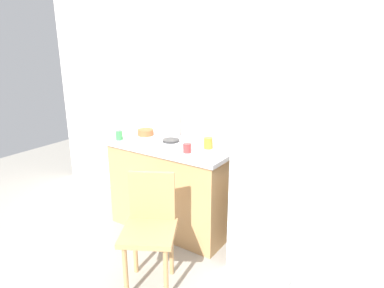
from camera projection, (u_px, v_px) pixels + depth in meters
The scene contains 12 objects.
ground_plane at pixel (164, 271), 2.85m from camera, with size 8.00×8.00×0.00m, color #9E998E.
back_wall at pixel (224, 109), 3.28m from camera, with size 4.80×0.10×2.44m, color white.
cabinet_base at pixel (174, 187), 3.43m from camera, with size 1.22×0.60×0.86m, color tan.
countertop at pixel (173, 145), 3.30m from camera, with size 1.26×0.64×0.04m, color #B7B7BC.
faucet at pixel (178, 124), 3.51m from camera, with size 0.02×0.02×0.25m, color #B7B7BC.
refrigerator at pixel (273, 200), 2.84m from camera, with size 0.54×0.60×1.14m, color silver.
chair at pixel (150, 225), 2.59m from camera, with size 0.54×0.54×0.89m.
terracotta_bowl at pixel (146, 132), 3.57m from camera, with size 0.17×0.17×0.06m, color #B25B33.
hotplate at pixel (171, 140), 3.35m from camera, with size 0.17×0.17×0.02m, color #2D2D2D.
cup_green at pixel (119, 135), 3.40m from camera, with size 0.07×0.07×0.09m, color green.
cup_red at pixel (187, 148), 3.02m from camera, with size 0.07×0.07×0.08m, color red.
cup_orange at pixel (209, 143), 3.13m from camera, with size 0.08×0.08×0.10m, color orange.
Camera 1 is at (1.52, -1.88, 1.86)m, focal length 31.57 mm.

